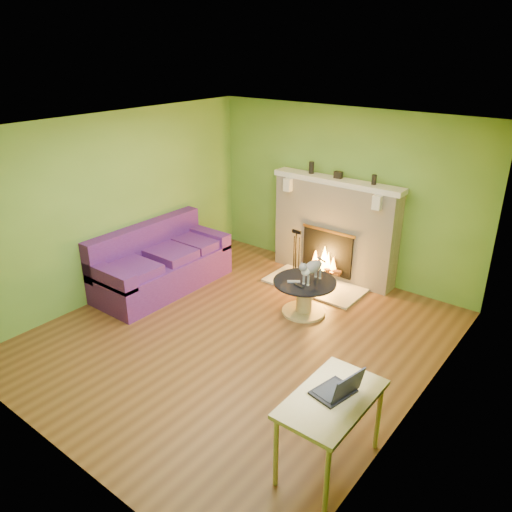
{
  "coord_description": "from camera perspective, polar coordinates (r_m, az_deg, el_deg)",
  "views": [
    {
      "loc": [
        3.5,
        -4.15,
        3.47
      ],
      "look_at": [
        -0.05,
        0.4,
        0.96
      ],
      "focal_mm": 35.0,
      "sensor_mm": 36.0,
      "label": 1
    }
  ],
  "objects": [
    {
      "name": "floor",
      "position": [
        6.44,
        -1.88,
        -9.13
      ],
      "size": [
        5.0,
        5.0,
        0.0
      ],
      "primitive_type": "plane",
      "color": "brown",
      "rests_on": "ground"
    },
    {
      "name": "ceiling",
      "position": [
        5.49,
        -2.24,
        14.37
      ],
      "size": [
        5.0,
        5.0,
        0.0
      ],
      "primitive_type": "plane",
      "rotation": [
        3.14,
        0.0,
        0.0
      ],
      "color": "white",
      "rests_on": "wall_back"
    },
    {
      "name": "wall_back",
      "position": [
        7.82,
        9.87,
        7.02
      ],
      "size": [
        5.0,
        0.0,
        5.0
      ],
      "primitive_type": "plane",
      "rotation": [
        1.57,
        0.0,
        0.0
      ],
      "color": "#59872C",
      "rests_on": "floor"
    },
    {
      "name": "wall_front",
      "position": [
        4.43,
        -23.43,
        -7.96
      ],
      "size": [
        5.0,
        0.0,
        5.0
      ],
      "primitive_type": "plane",
      "rotation": [
        -1.57,
        0.0,
        0.0
      ],
      "color": "#59872C",
      "rests_on": "floor"
    },
    {
      "name": "wall_left",
      "position": [
        7.41,
        -15.59,
        5.59
      ],
      "size": [
        0.0,
        5.0,
        5.0
      ],
      "primitive_type": "plane",
      "rotation": [
        1.57,
        0.0,
        1.57
      ],
      "color": "#59872C",
      "rests_on": "floor"
    },
    {
      "name": "wall_right",
      "position": [
        4.84,
        18.93,
        -4.5
      ],
      "size": [
        0.0,
        5.0,
        5.0
      ],
      "primitive_type": "plane",
      "rotation": [
        1.57,
        0.0,
        -1.57
      ],
      "color": "#59872C",
      "rests_on": "floor"
    },
    {
      "name": "window_frame",
      "position": [
        3.97,
        14.73,
        -6.22
      ],
      "size": [
        0.0,
        1.2,
        1.2
      ],
      "primitive_type": "plane",
      "rotation": [
        1.57,
        0.0,
        -1.57
      ],
      "color": "silver",
      "rests_on": "wall_right"
    },
    {
      "name": "window_pane",
      "position": [
        3.98,
        14.62,
        -6.19
      ],
      "size": [
        0.0,
        1.06,
        1.06
      ],
      "primitive_type": "plane",
      "rotation": [
        1.57,
        0.0,
        -1.57
      ],
      "color": "white",
      "rests_on": "wall_right"
    },
    {
      "name": "fireplace",
      "position": [
        7.83,
        8.95,
        3.03
      ],
      "size": [
        2.1,
        0.46,
        1.58
      ],
      "color": "beige",
      "rests_on": "floor"
    },
    {
      "name": "hearth",
      "position": [
        7.71,
        6.7,
        -3.29
      ],
      "size": [
        1.5,
        0.75,
        0.03
      ],
      "primitive_type": "cube",
      "color": "beige",
      "rests_on": "floor"
    },
    {
      "name": "mantel",
      "position": [
        7.58,
        9.24,
        8.43
      ],
      "size": [
        2.1,
        0.28,
        0.08
      ],
      "primitive_type": "cube",
      "color": "beige",
      "rests_on": "fireplace"
    },
    {
      "name": "sofa",
      "position": [
        7.66,
        -10.93,
        -0.9
      ],
      "size": [
        0.95,
        2.1,
        0.94
      ],
      "color": "#49185D",
      "rests_on": "floor"
    },
    {
      "name": "coffee_table",
      "position": [
        6.85,
        5.53,
        -4.4
      ],
      "size": [
        0.86,
        0.86,
        0.48
      ],
      "color": "tan",
      "rests_on": "floor"
    },
    {
      "name": "desk",
      "position": [
        4.4,
        8.62,
        -16.56
      ],
      "size": [
        0.58,
        1.01,
        0.74
      ],
      "color": "tan",
      "rests_on": "floor"
    },
    {
      "name": "cat",
      "position": [
        6.68,
        6.47,
        -1.55
      ],
      "size": [
        0.23,
        0.57,
        0.35
      ],
      "primitive_type": null,
      "rotation": [
        0.0,
        0.0,
        -0.05
      ],
      "color": "slate",
      "rests_on": "coffee_table"
    },
    {
      "name": "remote_silver",
      "position": [
        6.71,
        4.33,
        -2.92
      ],
      "size": [
        0.16,
        0.14,
        0.02
      ],
      "primitive_type": "cube",
      "rotation": [
        0.0,
        0.0,
        0.64
      ],
      "color": "#98989B",
      "rests_on": "coffee_table"
    },
    {
      "name": "remote_black",
      "position": [
        6.61,
        4.9,
        -3.39
      ],
      "size": [
        0.17,
        0.08,
        0.02
      ],
      "primitive_type": "cube",
      "rotation": [
        0.0,
        0.0,
        -0.25
      ],
      "color": "black",
      "rests_on": "coffee_table"
    },
    {
      "name": "laptop",
      "position": [
        4.31,
        8.91,
        -13.85
      ],
      "size": [
        0.37,
        0.4,
        0.26
      ],
      "primitive_type": null,
      "rotation": [
        0.0,
        0.0,
        -0.21
      ],
      "color": "black",
      "rests_on": "desk"
    },
    {
      "name": "fire_tools",
      "position": [
        7.89,
        4.58,
        0.48
      ],
      "size": [
        0.2,
        0.2,
        0.73
      ],
      "primitive_type": null,
      "color": "black",
      "rests_on": "hearth"
    },
    {
      "name": "mantel_vase_left",
      "position": [
        7.8,
        6.36,
        10.0
      ],
      "size": [
        0.08,
        0.08,
        0.18
      ],
      "primitive_type": "cylinder",
      "color": "black",
      "rests_on": "mantel"
    },
    {
      "name": "mantel_vase_right",
      "position": [
        7.33,
        13.34,
        8.48
      ],
      "size": [
        0.07,
        0.07,
        0.14
      ],
      "primitive_type": "cylinder",
      "color": "black",
      "rests_on": "mantel"
    },
    {
      "name": "mantel_box",
      "position": [
        7.58,
        9.38,
        9.13
      ],
      "size": [
        0.12,
        0.08,
        0.1
      ],
      "primitive_type": "cube",
      "color": "black",
      "rests_on": "mantel"
    }
  ]
}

